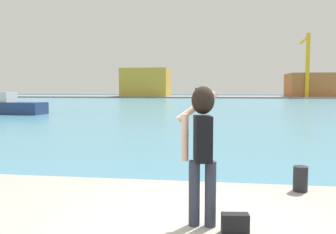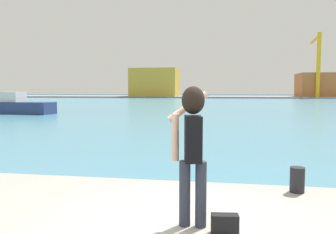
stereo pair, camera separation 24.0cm
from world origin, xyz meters
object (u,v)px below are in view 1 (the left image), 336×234
(person_photographer, at_px, (202,141))
(warehouse_left, at_px, (146,82))
(handbag, at_px, (235,224))
(boat_moored, at_px, (8,106))
(harbor_bollard, at_px, (300,179))
(warehouse_right, at_px, (311,85))
(port_crane, at_px, (307,58))

(person_photographer, xyz_separation_m, warehouse_left, (-18.93, 88.78, 2.65))
(warehouse_left, bearing_deg, handbag, -77.74)
(boat_moored, bearing_deg, warehouse_left, 96.75)
(person_photographer, relative_size, warehouse_left, 0.14)
(handbag, bearing_deg, harbor_bollard, 57.56)
(harbor_bollard, relative_size, warehouse_right, 0.04)
(harbor_bollard, bearing_deg, warehouse_right, 74.95)
(boat_moored, bearing_deg, warehouse_right, 62.96)
(handbag, relative_size, warehouse_left, 0.03)
(handbag, height_order, warehouse_right, warehouse_right)
(handbag, height_order, harbor_bollard, harbor_bollard)
(harbor_bollard, xyz_separation_m, warehouse_left, (-20.52, 87.11, 3.51))
(boat_moored, height_order, port_crane, port_crane)
(harbor_bollard, relative_size, port_crane, 0.03)
(person_photographer, xyz_separation_m, handbag, (0.41, -0.18, -0.95))
(harbor_bollard, bearing_deg, boat_moored, 131.83)
(handbag, xyz_separation_m, harbor_bollard, (1.18, 1.86, 0.09))
(handbag, distance_m, warehouse_right, 94.31)
(warehouse_left, height_order, warehouse_right, warehouse_left)
(person_photographer, height_order, harbor_bollard, person_photographer)
(person_photographer, bearing_deg, handbag, -123.91)
(handbag, height_order, port_crane, port_crane)
(person_photographer, height_order, handbag, person_photographer)
(person_photographer, xyz_separation_m, harbor_bollard, (1.59, 1.67, -0.86))
(warehouse_left, height_order, port_crane, port_crane)
(boat_moored, distance_m, warehouse_left, 65.19)
(person_photographer, xyz_separation_m, warehouse_right, (25.52, 90.68, 1.90))
(boat_moored, bearing_deg, person_photographer, -46.56)
(warehouse_right, bearing_deg, harbor_bollard, -105.05)
(harbor_bollard, xyz_separation_m, warehouse_right, (23.93, 89.00, 2.75))
(handbag, distance_m, harbor_bollard, 2.20)
(person_photographer, bearing_deg, port_crane, -24.66)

